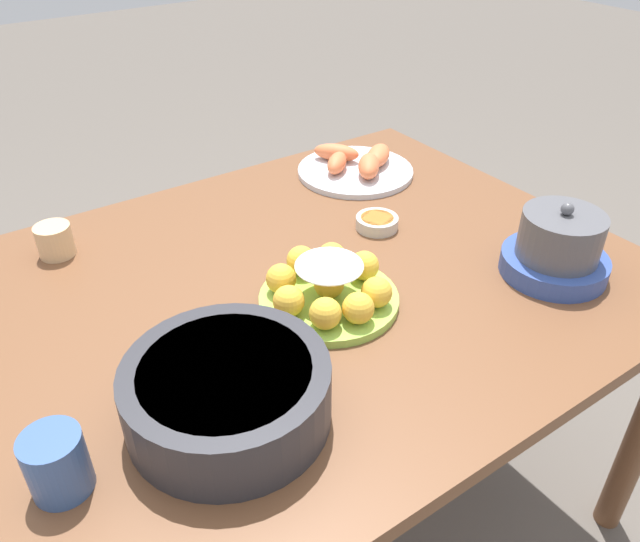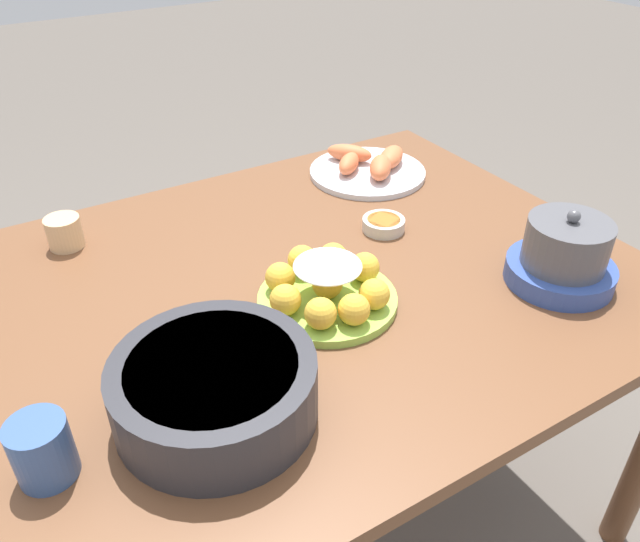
{
  "view_description": "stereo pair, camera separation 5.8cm",
  "coord_description": "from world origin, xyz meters",
  "px_view_note": "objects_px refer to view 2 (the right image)",
  "views": [
    {
      "loc": [
        0.55,
        0.82,
        1.38
      ],
      "look_at": [
        0.01,
        0.05,
        0.74
      ],
      "focal_mm": 35.0,
      "sensor_mm": 36.0,
      "label": 1
    },
    {
      "loc": [
        0.5,
        0.86,
        1.38
      ],
      "look_at": [
        0.01,
        0.05,
        0.74
      ],
      "focal_mm": 35.0,
      "sensor_mm": 36.0,
      "label": 2
    }
  ],
  "objects_px": {
    "dining_table": "(313,311)",
    "sauce_bowl": "(384,224)",
    "cup_far": "(42,450)",
    "warming_pot": "(564,256)",
    "cup_near": "(64,232)",
    "seafood_platter": "(368,167)",
    "serving_bowl": "(214,387)",
    "cake_plate": "(327,288)"
  },
  "relations": [
    {
      "from": "seafood_platter",
      "to": "cup_far",
      "type": "relative_size",
      "value": 3.2
    },
    {
      "from": "sauce_bowl",
      "to": "seafood_platter",
      "type": "height_order",
      "value": "seafood_platter"
    },
    {
      "from": "cake_plate",
      "to": "cup_far",
      "type": "xyz_separation_m",
      "value": [
        0.51,
        0.13,
        0.01
      ]
    },
    {
      "from": "serving_bowl",
      "to": "seafood_platter",
      "type": "distance_m",
      "value": 0.85
    },
    {
      "from": "serving_bowl",
      "to": "seafood_platter",
      "type": "xyz_separation_m",
      "value": [
        -0.65,
        -0.55,
        -0.03
      ]
    },
    {
      "from": "sauce_bowl",
      "to": "cup_near",
      "type": "xyz_separation_m",
      "value": [
        0.6,
        -0.28,
        0.02
      ]
    },
    {
      "from": "serving_bowl",
      "to": "cake_plate",
      "type": "bearing_deg",
      "value": -152.64
    },
    {
      "from": "serving_bowl",
      "to": "cup_far",
      "type": "xyz_separation_m",
      "value": [
        0.23,
        -0.02,
        -0.01
      ]
    },
    {
      "from": "cup_far",
      "to": "warming_pot",
      "type": "distance_m",
      "value": 0.92
    },
    {
      "from": "serving_bowl",
      "to": "seafood_platter",
      "type": "relative_size",
      "value": 1.01
    },
    {
      "from": "sauce_bowl",
      "to": "cup_near",
      "type": "bearing_deg",
      "value": -25.37
    },
    {
      "from": "cake_plate",
      "to": "cup_far",
      "type": "relative_size",
      "value": 2.79
    },
    {
      "from": "cake_plate",
      "to": "warming_pot",
      "type": "height_order",
      "value": "warming_pot"
    },
    {
      "from": "cake_plate",
      "to": "warming_pot",
      "type": "xyz_separation_m",
      "value": [
        -0.41,
        0.17,
        0.02
      ]
    },
    {
      "from": "cake_plate",
      "to": "cup_near",
      "type": "distance_m",
      "value": 0.57
    },
    {
      "from": "seafood_platter",
      "to": "cup_near",
      "type": "height_order",
      "value": "cup_near"
    },
    {
      "from": "dining_table",
      "to": "cake_plate",
      "type": "height_order",
      "value": "cake_plate"
    },
    {
      "from": "cup_far",
      "to": "seafood_platter",
      "type": "bearing_deg",
      "value": -148.73
    },
    {
      "from": "cup_near",
      "to": "warming_pot",
      "type": "xyz_separation_m",
      "value": [
        -0.77,
        0.61,
        0.02
      ]
    },
    {
      "from": "sauce_bowl",
      "to": "warming_pot",
      "type": "relative_size",
      "value": 0.45
    },
    {
      "from": "dining_table",
      "to": "cup_far",
      "type": "height_order",
      "value": "cup_far"
    },
    {
      "from": "cake_plate",
      "to": "cup_far",
      "type": "distance_m",
      "value": 0.52
    },
    {
      "from": "cake_plate",
      "to": "serving_bowl",
      "type": "distance_m",
      "value": 0.31
    },
    {
      "from": "cake_plate",
      "to": "seafood_platter",
      "type": "distance_m",
      "value": 0.55
    },
    {
      "from": "dining_table",
      "to": "serving_bowl",
      "type": "relative_size",
      "value": 4.22
    },
    {
      "from": "cup_near",
      "to": "warming_pot",
      "type": "relative_size",
      "value": 0.35
    },
    {
      "from": "dining_table",
      "to": "serving_bowl",
      "type": "bearing_deg",
      "value": 37.88
    },
    {
      "from": "dining_table",
      "to": "serving_bowl",
      "type": "height_order",
      "value": "serving_bowl"
    },
    {
      "from": "serving_bowl",
      "to": "cup_near",
      "type": "bearing_deg",
      "value": -82.08
    },
    {
      "from": "serving_bowl",
      "to": "warming_pot",
      "type": "relative_size",
      "value": 1.45
    },
    {
      "from": "cake_plate",
      "to": "sauce_bowl",
      "type": "height_order",
      "value": "cake_plate"
    },
    {
      "from": "cake_plate",
      "to": "cup_near",
      "type": "xyz_separation_m",
      "value": [
        0.36,
        -0.45,
        -0.0
      ]
    },
    {
      "from": "dining_table",
      "to": "cake_plate",
      "type": "relative_size",
      "value": 4.9
    },
    {
      "from": "cup_near",
      "to": "warming_pot",
      "type": "height_order",
      "value": "warming_pot"
    },
    {
      "from": "cake_plate",
      "to": "serving_bowl",
      "type": "height_order",
      "value": "serving_bowl"
    },
    {
      "from": "dining_table",
      "to": "sauce_bowl",
      "type": "bearing_deg",
      "value": -161.98
    },
    {
      "from": "cup_far",
      "to": "warming_pot",
      "type": "bearing_deg",
      "value": 177.57
    },
    {
      "from": "warming_pot",
      "to": "cup_near",
      "type": "bearing_deg",
      "value": -38.47
    },
    {
      "from": "cake_plate",
      "to": "serving_bowl",
      "type": "xyz_separation_m",
      "value": [
        0.28,
        0.14,
        0.02
      ]
    },
    {
      "from": "sauce_bowl",
      "to": "seafood_platter",
      "type": "distance_m",
      "value": 0.28
    },
    {
      "from": "dining_table",
      "to": "cup_far",
      "type": "distance_m",
      "value": 0.59
    },
    {
      "from": "seafood_platter",
      "to": "warming_pot",
      "type": "xyz_separation_m",
      "value": [
        -0.04,
        0.57,
        0.04
      ]
    }
  ]
}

